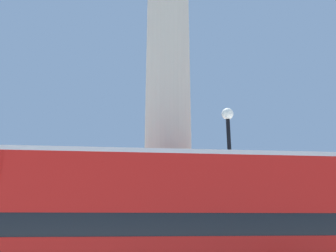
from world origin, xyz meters
TOP-DOWN VIEW (x-y plane):
  - monument_column at (0.00, 0.00)m, footprint 5.20×5.20m
  - bus_b at (1.15, -4.69)m, footprint 11.36×3.18m
  - street_lamp at (1.92, -3.29)m, footprint 0.42×0.42m

SIDE VIEW (x-z plane):
  - bus_b at x=1.15m, z-range 0.23..4.48m
  - street_lamp at x=1.92m, z-range 0.37..6.71m
  - monument_column at x=0.00m, z-range -2.36..17.87m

